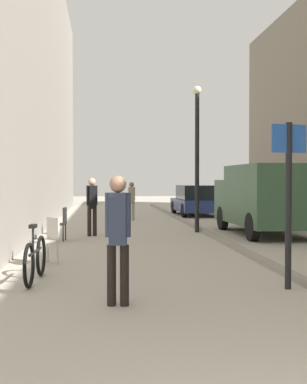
% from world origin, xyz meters
% --- Properties ---
extents(ground_plane, '(80.00, 80.00, 0.00)m').
position_xyz_m(ground_plane, '(0.00, 12.00, 0.00)').
color(ground_plane, '#A8A093').
extents(kerb_strip, '(0.16, 40.00, 0.12)m').
position_xyz_m(kerb_strip, '(1.58, 12.00, 0.06)').
color(kerb_strip, gray).
rests_on(kerb_strip, ground_plane).
extents(pedestrian_main_foreground, '(0.33, 0.27, 1.77)m').
position_xyz_m(pedestrian_main_foreground, '(-1.99, 13.69, 1.02)').
color(pedestrian_main_foreground, black).
rests_on(pedestrian_main_foreground, ground_plane).
extents(pedestrian_mid_block, '(0.31, 0.24, 1.62)m').
position_xyz_m(pedestrian_mid_block, '(-0.46, 19.62, 0.93)').
color(pedestrian_mid_block, gray).
rests_on(pedestrian_mid_block, ground_plane).
extents(pedestrian_far_crossing, '(0.35, 0.23, 1.76)m').
position_xyz_m(pedestrian_far_crossing, '(-1.47, 4.94, 1.02)').
color(pedestrian_far_crossing, black).
rests_on(pedestrian_far_crossing, ground_plane).
extents(delivery_van, '(2.14, 4.94, 2.16)m').
position_xyz_m(delivery_van, '(3.39, 13.58, 1.17)').
color(delivery_van, '#335138').
rests_on(delivery_van, ground_plane).
extents(parked_car, '(1.92, 4.24, 1.45)m').
position_xyz_m(parked_car, '(2.81, 22.59, 0.71)').
color(parked_car, navy).
rests_on(parked_car, ground_plane).
extents(street_sign_post, '(0.60, 0.14, 2.60)m').
position_xyz_m(street_sign_post, '(1.21, 5.75, 1.55)').
color(street_sign_post, black).
rests_on(street_sign_post, ground_plane).
extents(lamp_post, '(0.28, 0.28, 4.76)m').
position_xyz_m(lamp_post, '(1.39, 14.50, 2.72)').
color(lamp_post, black).
rests_on(lamp_post, ground_plane).
extents(bicycle_leaning, '(0.17, 1.77, 0.98)m').
position_xyz_m(bicycle_leaning, '(-2.80, 6.72, 0.38)').
color(bicycle_leaning, black).
rests_on(bicycle_leaning, ground_plane).
extents(cafe_chair_near_window, '(0.48, 0.48, 0.94)m').
position_xyz_m(cafe_chair_near_window, '(-2.84, 12.53, 0.55)').
color(cafe_chair_near_window, black).
rests_on(cafe_chair_near_window, ground_plane).
extents(cafe_chair_by_doorway, '(0.62, 0.62, 0.94)m').
position_xyz_m(cafe_chair_by_doorway, '(-2.77, 8.55, 0.55)').
color(cafe_chair_by_doorway, '#B7B2A8').
rests_on(cafe_chair_by_doorway, ground_plane).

